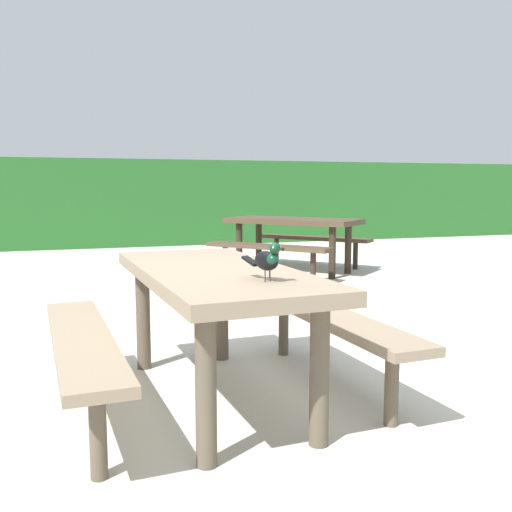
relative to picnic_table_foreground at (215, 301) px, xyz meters
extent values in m
plane|color=beige|center=(-0.10, 0.06, -0.56)|extent=(60.00, 60.00, 0.00)
cube|color=#235B23|center=(-0.10, 9.31, 0.29)|extent=(28.00, 2.27, 1.69)
cube|color=#84725B|center=(0.00, 0.00, 0.15)|extent=(0.85, 1.84, 0.07)
cylinder|color=brown|center=(-0.23, -0.72, -0.22)|extent=(0.09, 0.09, 0.67)
cylinder|color=brown|center=(0.30, -0.69, -0.22)|extent=(0.09, 0.09, 0.67)
cylinder|color=brown|center=(-0.30, 0.69, -0.22)|extent=(0.09, 0.09, 0.67)
cylinder|color=brown|center=(0.23, 0.72, -0.22)|extent=(0.09, 0.09, 0.67)
cube|color=#84725B|center=(-0.70, -0.04, -0.14)|extent=(0.37, 1.72, 0.05)
cylinder|color=brown|center=(-0.66, -0.68, -0.36)|extent=(0.07, 0.07, 0.39)
cylinder|color=brown|center=(-0.73, 0.60, -0.36)|extent=(0.07, 0.07, 0.39)
cube|color=#84725B|center=(0.70, 0.04, -0.14)|extent=(0.37, 1.72, 0.05)
cylinder|color=brown|center=(0.73, -0.60, -0.36)|extent=(0.07, 0.07, 0.39)
cylinder|color=brown|center=(0.66, 0.68, -0.36)|extent=(0.07, 0.07, 0.39)
ellipsoid|color=black|center=(0.11, -0.51, 0.28)|extent=(0.12, 0.16, 0.09)
ellipsoid|color=#0F3823|center=(0.13, -0.54, 0.29)|extent=(0.08, 0.08, 0.06)
sphere|color=#0F3823|center=(0.13, -0.56, 0.34)|extent=(0.05, 0.05, 0.05)
sphere|color=#EAE08C|center=(0.16, -0.57, 0.35)|extent=(0.01, 0.01, 0.01)
sphere|color=#EAE08C|center=(0.12, -0.58, 0.35)|extent=(0.01, 0.01, 0.01)
cone|color=black|center=(0.15, -0.60, 0.34)|extent=(0.03, 0.03, 0.02)
cube|color=black|center=(0.07, -0.39, 0.27)|extent=(0.07, 0.11, 0.04)
cylinder|color=#47423D|center=(0.13, -0.51, 0.21)|extent=(0.01, 0.01, 0.05)
cylinder|color=#47423D|center=(0.10, -0.52, 0.21)|extent=(0.01, 0.01, 0.05)
cube|color=#473828|center=(2.20, 4.25, 0.15)|extent=(1.74, 1.86, 0.07)
cylinder|color=#2E241A|center=(2.45, 3.54, -0.22)|extent=(0.09, 0.09, 0.67)
cylinder|color=#2E241A|center=(2.86, 3.89, -0.22)|extent=(0.09, 0.09, 0.67)
cylinder|color=#2E241A|center=(1.54, 4.61, -0.22)|extent=(0.09, 0.09, 0.67)
cylinder|color=#2E241A|center=(1.95, 4.96, -0.22)|extent=(0.09, 0.09, 0.67)
cube|color=#473828|center=(1.66, 3.80, -0.14)|extent=(1.32, 1.48, 0.05)
cylinder|color=#2E241A|center=(2.08, 3.31, -0.36)|extent=(0.07, 0.07, 0.39)
cylinder|color=#2E241A|center=(1.25, 4.29, -0.36)|extent=(0.07, 0.07, 0.39)
cube|color=#473828|center=(2.73, 4.70, -0.14)|extent=(1.32, 1.48, 0.05)
cylinder|color=#2E241A|center=(3.15, 4.22, -0.36)|extent=(0.07, 0.07, 0.39)
cylinder|color=#2E241A|center=(2.32, 5.19, -0.36)|extent=(0.07, 0.07, 0.39)
camera|label=1|loc=(-0.76, -2.94, 0.62)|focal=39.97mm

